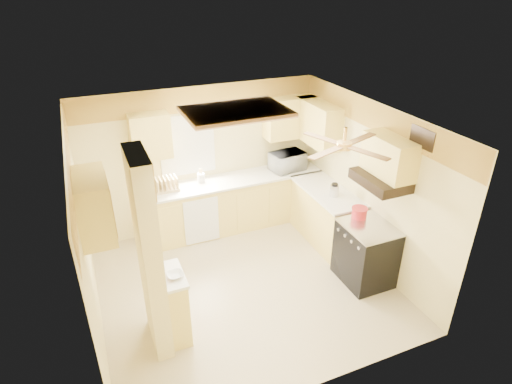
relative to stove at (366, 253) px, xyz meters
name	(u,v)px	position (x,y,z in m)	size (l,w,h in m)	color
floor	(245,285)	(-1.67, 0.55, -0.46)	(4.00, 4.00, 0.00)	tan
ceiling	(242,120)	(-1.67, 0.55, 2.04)	(4.00, 4.00, 0.00)	white
wall_back	(203,159)	(-1.67, 2.45, 0.79)	(4.00, 4.00, 0.00)	beige
wall_front	(316,301)	(-1.67, -1.35, 0.79)	(4.00, 4.00, 0.00)	beige
wall_left	(85,244)	(-3.67, 0.55, 0.79)	(3.80, 3.80, 0.00)	beige
wall_right	(368,185)	(0.33, 0.55, 0.79)	(3.80, 3.80, 0.00)	beige
wallpaper_border	(199,99)	(-1.67, 2.43, 1.84)	(4.00, 0.02, 0.40)	yellow
partition_column	(150,257)	(-3.02, 0.00, 0.79)	(0.20, 0.70, 2.50)	beige
partition_ledge	(175,306)	(-2.80, 0.00, -0.01)	(0.25, 0.55, 0.90)	#F4DF72
ledge_top	(172,276)	(-2.80, 0.00, 0.46)	(0.28, 0.58, 0.04)	white
lower_cabinets_back	(237,203)	(-1.17, 2.15, -0.01)	(3.00, 0.60, 0.90)	#F4DF72
lower_cabinets_right	(326,216)	(0.03, 1.15, -0.01)	(0.60, 1.40, 0.90)	#F4DF72
countertop_back	(237,179)	(-1.17, 2.14, 0.46)	(3.04, 0.64, 0.04)	white
countertop_right	(327,191)	(0.02, 1.15, 0.46)	(0.64, 1.44, 0.04)	white
dishwasher_panel	(202,221)	(-1.92, 1.84, -0.03)	(0.58, 0.02, 0.80)	white
window	(187,145)	(-1.92, 2.44, 1.09)	(0.92, 0.02, 1.02)	white
upper_cab_back_left	(150,136)	(-2.52, 2.27, 1.39)	(0.60, 0.35, 0.70)	#F4DF72
upper_cab_back_right	(290,117)	(-0.12, 2.27, 1.39)	(0.90, 0.35, 0.70)	#F4DF72
upper_cab_right	(318,123)	(0.16, 1.80, 1.39)	(0.35, 1.00, 0.70)	#F4DF72
upper_cab_left_wall	(93,206)	(-3.49, 0.30, 1.39)	(0.35, 0.75, 0.70)	#F4DF72
upper_cab_over_stove	(389,156)	(0.16, 0.00, 1.49)	(0.35, 0.76, 0.52)	#F4DF72
stove	(366,253)	(0.00, 0.00, 0.00)	(0.68, 0.77, 0.92)	black
range_hood	(380,180)	(0.07, 0.00, 1.16)	(0.50, 0.76, 0.14)	black
poster_menu	(154,208)	(-2.91, 0.00, 1.39)	(0.02, 0.42, 0.57)	black
poster_nashville	(160,258)	(-2.91, 0.00, 0.74)	(0.02, 0.42, 0.57)	black
ceiling_light_panel	(236,112)	(-1.57, 1.05, 2.00)	(1.35, 0.95, 0.06)	brown
ceiling_fan	(344,145)	(-0.67, -0.15, 1.83)	(1.15, 1.15, 0.26)	gold
vent_grate	(422,138)	(0.31, -0.35, 1.84)	(0.02, 0.40, 0.25)	black
microwave	(288,161)	(-0.21, 2.13, 0.64)	(0.59, 0.40, 0.32)	white
bowl	(175,275)	(-2.77, -0.06, 0.50)	(0.19, 0.19, 0.05)	white
dutch_oven	(359,213)	(0.01, 0.27, 0.53)	(0.23, 0.23, 0.16)	red
kettle	(334,190)	(0.01, 0.94, 0.58)	(0.14, 0.14, 0.22)	silver
dish_rack	(167,186)	(-2.37, 2.17, 0.56)	(0.37, 0.28, 0.21)	#D4B87A
utensil_crock	(201,178)	(-1.78, 2.23, 0.56)	(0.12, 0.12, 0.25)	white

